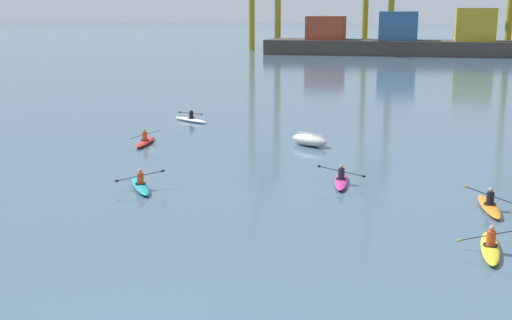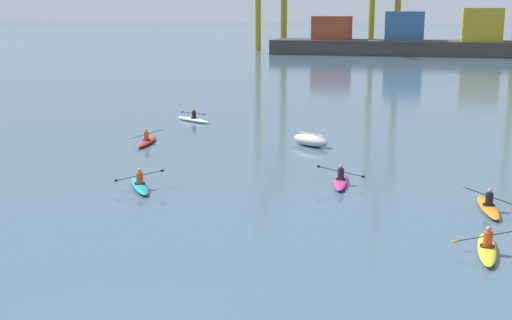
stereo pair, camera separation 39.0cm
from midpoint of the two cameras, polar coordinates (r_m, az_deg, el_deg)
name	(u,v)px [view 2 (the right image)]	position (r m, az deg, el deg)	size (l,w,h in m)	color
container_barge	(407,40)	(124.61, 12.65, 9.82)	(46.94, 9.61, 8.16)	#38332D
capsized_dinghy	(311,140)	(40.38, 4.90, 1.68)	(2.78, 2.35, 0.76)	beige
kayak_teal	(140,185)	(31.12, -9.40, -2.07)	(2.32, 3.20, 0.95)	teal
kayak_magenta	(341,180)	(31.73, 7.47, -1.72)	(2.25, 3.44, 0.95)	#C13384
kayak_red	(147,141)	(41.33, -8.89, 1.57)	(2.21, 3.45, 0.98)	red
kayak_white	(193,119)	(49.30, -5.07, 3.44)	(3.23, 2.26, 0.95)	silver
kayak_orange	(488,206)	(28.99, 19.29, -3.70)	(2.19, 3.45, 1.03)	orange
kayak_yellow	(487,248)	(24.09, 19.28, -6.98)	(2.22, 3.42, 0.98)	yellow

